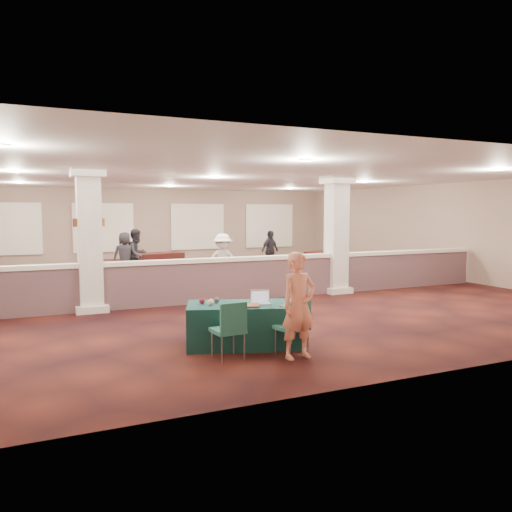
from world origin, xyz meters
name	(u,v)px	position (x,y,z in m)	size (l,w,h in m)	color
ground	(216,292)	(0.00, 0.00, 0.00)	(16.00, 16.00, 0.00)	#421710
wall_back	(152,227)	(0.00, 8.00, 1.60)	(16.00, 0.04, 3.20)	gray
wall_front	(417,260)	(0.00, -8.00, 1.60)	(16.00, 0.04, 3.20)	gray
wall_right	(435,231)	(8.00, 0.00, 1.60)	(0.04, 16.00, 3.20)	gray
ceiling	(215,177)	(0.00, 0.00, 3.20)	(16.00, 16.00, 0.02)	white
partition_wall	(236,278)	(0.00, -1.50, 0.57)	(15.60, 0.28, 1.10)	brown
column_left	(89,239)	(-3.50, -1.50, 1.64)	(0.72, 0.72, 3.20)	white
column_right	(336,234)	(3.00, -1.50, 1.64)	(0.72, 0.72, 3.20)	white
sconce_left	(76,223)	(-3.78, -1.50, 2.00)	(0.12, 0.12, 0.18)	brown
sconce_right	(102,222)	(-3.22, -1.50, 2.00)	(0.12, 0.12, 0.18)	brown
near_table	(243,325)	(-1.50, -5.57, 0.35)	(1.84, 0.92, 0.71)	#0D322D
conf_chair_main	(295,323)	(-0.98, -6.44, 0.51)	(0.52, 0.52, 0.87)	#205F4F
conf_chair_side	(230,326)	(-1.99, -6.26, 0.53)	(0.48, 0.48, 0.90)	#205F4F
woman	(299,305)	(-1.00, -6.57, 0.82)	(0.59, 0.39, 1.63)	#E78764
far_table_front_left	(22,277)	(-4.98, 3.00, 0.32)	(1.59, 0.79, 0.64)	black
far_table_front_center	(178,278)	(-1.01, 0.30, 0.41)	(2.00, 1.00, 0.81)	black
far_table_front_right	(288,274)	(2.50, 0.37, 0.33)	(1.62, 0.81, 0.66)	black
far_table_back_left	(105,270)	(-2.50, 3.83, 0.33)	(1.62, 0.81, 0.66)	black
far_table_back_center	(160,262)	(-0.28, 5.58, 0.35)	(1.71, 0.85, 0.69)	black
far_table_back_right	(326,260)	(5.87, 3.55, 0.35)	(1.73, 0.87, 0.70)	black
attendee_a	(137,254)	(-1.50, 3.59, 0.84)	(0.80, 0.45, 1.67)	black
attendee_b	(223,261)	(0.40, 0.52, 0.80)	(1.03, 0.47, 1.61)	#B9B9B4
attendee_c	(270,251)	(3.56, 3.87, 0.77)	(0.91, 0.43, 1.54)	black
attendee_d	(125,256)	(-1.90, 3.50, 0.80)	(0.79, 0.42, 1.59)	black
laptop_base	(261,304)	(-1.24, -5.71, 0.72)	(0.32, 0.22, 0.02)	silver
laptop_screen	(260,296)	(-1.20, -5.61, 0.83)	(0.32, 0.01, 0.21)	silver
screen_glow	(260,297)	(-1.21, -5.61, 0.82)	(0.29, 0.00, 0.18)	silver
knitting	(247,306)	(-1.53, -5.82, 0.72)	(0.39, 0.29, 0.03)	#B83F1D
yarn_cream	(211,302)	(-2.03, -5.49, 0.76)	(0.11, 0.11, 0.11)	beige
yarn_red	(202,301)	(-2.12, -5.30, 0.76)	(0.10, 0.10, 0.10)	maroon
yarn_grey	(217,300)	(-1.87, -5.32, 0.76)	(0.10, 0.10, 0.10)	#46464B
scissors	(283,306)	(-0.99, -6.03, 0.71)	(0.12, 0.03, 0.01)	#AD2312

